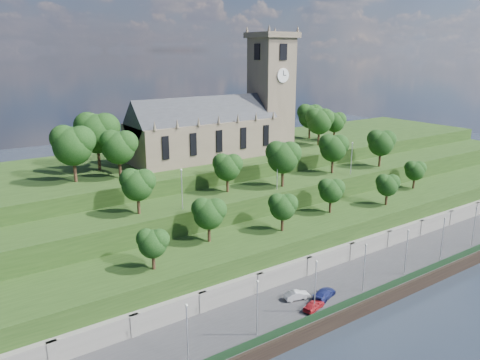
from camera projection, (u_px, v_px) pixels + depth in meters
ground at (383, 306)px, 70.71m from camera, size 320.00×320.00×0.00m
promenade at (354, 284)px, 75.21m from camera, size 160.00×12.00×2.00m
quay_wall at (384, 299)px, 70.38m from camera, size 160.00×0.50×2.20m
fence at (381, 289)px, 70.49m from camera, size 160.00×0.10×1.20m
retaining_wall at (328, 262)px, 79.55m from camera, size 160.00×2.10×5.00m
embankment_lower at (304, 243)px, 83.93m from camera, size 160.00×12.00×8.00m
embankment_upper at (267, 215)px, 92.12m from camera, size 160.00×10.00×12.00m
hilltop at (211, 184)px, 108.39m from camera, size 160.00×32.00×15.00m
church at (223, 121)px, 101.62m from camera, size 38.60×12.35×27.60m
trees_lower at (305, 197)px, 81.90m from camera, size 68.14×8.51×7.23m
trees_upper at (294, 155)px, 91.47m from camera, size 63.10×8.43×8.92m
trees_hilltop at (197, 129)px, 97.01m from camera, size 72.07×15.97×11.20m
lamp_posts_promenade at (365, 264)px, 69.87m from camera, size 60.36×0.36×7.75m
lamp_posts_upper at (277, 169)px, 87.06m from camera, size 40.36×0.36×6.86m
car_left at (314, 305)px, 65.86m from camera, size 4.10×2.47×1.31m
car_middle at (297, 295)px, 68.62m from camera, size 4.08×2.30×1.27m
car_right at (324, 294)px, 68.84m from camera, size 5.23×3.48×1.41m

